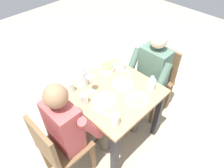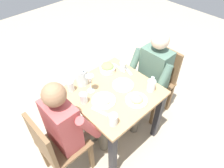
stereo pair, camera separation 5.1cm
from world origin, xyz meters
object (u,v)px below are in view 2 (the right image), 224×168
Objects in this scene: plate_fries at (136,99)px; plate_beans at (104,100)px; water_pitcher at (82,76)px; salt_shaker at (122,63)px; diner_far at (72,123)px; oil_carafe at (151,86)px; water_glass_near_right at (113,120)px; water_glass_far_left at (123,66)px; water_glass_far_right at (84,98)px; salad_bowl at (107,68)px; water_glass_near_left at (71,86)px; chair_far at (55,146)px; dining_table at (114,100)px; chair_near at (158,78)px; plate_yoghurt at (123,84)px; wine_glass at (90,80)px; diner_near at (149,77)px.

plate_fries is 0.92× the size of plate_beans.
salt_shaker is (-0.07, -0.51, -0.07)m from water_pitcher.
diner_far reaches higher than plate_beans.
oil_carafe is (-0.54, -0.43, -0.04)m from water_pitcher.
plate_fries is 0.35m from water_glass_near_right.
diner_far is at bearing 100.35° from water_glass_far_left.
water_glass_far_right is (0.33, 0.37, 0.03)m from plate_fries.
salad_bowl is 0.45m from plate_beans.
chair_far is at bearing 123.81° from water_glass_near_left.
oil_carafe reaches higher than dining_table.
water_pitcher reaches higher than oil_carafe.
water_pitcher reaches higher than salad_bowl.
chair_near is 1.42m from chair_far.
dining_table is at bearing 48.16° from oil_carafe.
chair_far is (0.02, 0.71, -0.09)m from dining_table.
dining_table is at bearing 86.02° from plate_yoghurt.
water_glass_far_left is at bearing -128.43° from salad_bowl.
chair_far is 5.13× the size of salad_bowl.
oil_carafe is (-0.54, -0.57, -0.00)m from water_glass_near_left.
water_glass_far_left is at bearing -81.72° from chair_far.
oil_carafe is at bearing 170.10° from salt_shaker.
water_glass_near_right is at bearing 165.34° from wine_glass.
oil_carafe reaches higher than salad_bowl.
water_glass_far_right is 0.64× the size of oil_carafe.
chair_near is 0.97m from wine_glass.
diner_near is at bearing -107.33° from wine_glass.
chair_near is 4.26× the size of plate_fries.
wine_glass is at bearing 72.67° from diner_near.
chair_far reaches higher than plate_beans.
water_pitcher reaches higher than plate_beans.
water_glass_far_left is 1.85× the size of salt_shaker.
salt_shaker is (0.28, 0.15, 0.11)m from diner_near.
chair_near is 8.85× the size of water_glass_far_left.
salad_bowl is 0.53m from plate_fries.
chair_near is 5.38× the size of oil_carafe.
water_pitcher is 0.84× the size of plate_beans.
plate_yoghurt is 0.29m from plate_beans.
diner_near is 0.40m from plate_yoghurt.
diner_near is at bearing 90.00° from chair_near.
water_glass_far_right reaches higher than salt_shaker.
water_glass_near_right is 0.37m from water_glass_far_right.
dining_table is at bearing 148.72° from salad_bowl.
water_pitcher reaches higher than plate_yoghurt.
salt_shaker is (-0.04, -0.19, -0.01)m from salad_bowl.
water_pitcher is at bearing -1.31° from plate_beans.
plate_beans is 4.19× the size of salt_shaker.
plate_beans is at bearing 101.08° from dining_table.
water_glass_near_left is 2.12× the size of salt_shaker.
water_glass_far_right reaches higher than salad_bowl.
diner_near reaches higher than dining_table.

